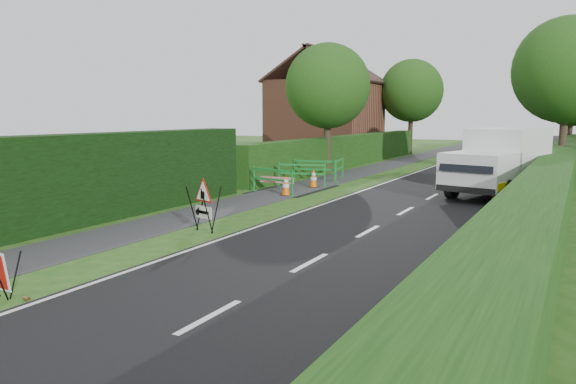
% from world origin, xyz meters
% --- Properties ---
extents(ground, '(120.00, 120.00, 0.00)m').
position_xyz_m(ground, '(0.00, 0.00, 0.00)').
color(ground, '#224B15').
rests_on(ground, ground).
extents(road_surface, '(6.00, 90.00, 0.02)m').
position_xyz_m(road_surface, '(2.50, 35.00, 0.00)').
color(road_surface, black).
rests_on(road_surface, ground).
extents(footpath, '(2.00, 90.00, 0.02)m').
position_xyz_m(footpath, '(-3.00, 35.00, 0.01)').
color(footpath, '#2D2D30').
rests_on(footpath, ground).
extents(hedge_west_near, '(1.10, 18.00, 2.50)m').
position_xyz_m(hedge_west_near, '(-5.00, 0.00, 0.00)').
color(hedge_west_near, black).
rests_on(hedge_west_near, ground).
extents(hedge_west_far, '(1.00, 24.00, 1.80)m').
position_xyz_m(hedge_west_far, '(-5.00, 22.00, 0.00)').
color(hedge_west_far, '#14380F').
rests_on(hedge_west_far, ground).
extents(hedge_east, '(1.20, 50.00, 1.50)m').
position_xyz_m(hedge_east, '(6.50, 16.00, 0.00)').
color(hedge_east, '#14380F').
rests_on(hedge_east, ground).
extents(house_west, '(7.50, 7.40, 7.88)m').
position_xyz_m(house_west, '(-10.00, 30.00, 2.90)').
color(house_west, brown).
rests_on(house_west, ground).
extents(tree_nw, '(4.40, 4.40, 6.70)m').
position_xyz_m(tree_nw, '(-4.60, 18.00, 4.48)').
color(tree_nw, '#2D2116').
rests_on(tree_nw, ground).
extents(tree_ne, '(5.20, 5.20, 7.79)m').
position_xyz_m(tree_ne, '(6.40, 22.00, 5.17)').
color(tree_ne, '#2D2116').
rests_on(tree_ne, ground).
extents(tree_fw, '(4.80, 4.80, 7.24)m').
position_xyz_m(tree_fw, '(-4.60, 34.00, 4.83)').
color(tree_fw, '#2D2116').
rests_on(tree_fw, ground).
extents(tree_fe, '(4.20, 4.20, 6.33)m').
position_xyz_m(tree_fe, '(6.40, 38.00, 4.22)').
color(tree_fe, '#2D2116').
rests_on(tree_fe, ground).
extents(triangle_sign, '(1.01, 1.01, 1.19)m').
position_xyz_m(triangle_sign, '(-1.28, 2.49, 0.82)').
color(triangle_sign, black).
rests_on(triangle_sign, ground).
extents(works_van, '(3.41, 5.84, 2.51)m').
position_xyz_m(works_van, '(4.61, 13.08, 1.33)').
color(works_van, silver).
rests_on(works_van, ground).
extents(traffic_cone_0, '(0.38, 0.38, 0.79)m').
position_xyz_m(traffic_cone_0, '(4.77, 11.17, 0.39)').
color(traffic_cone_0, black).
rests_on(traffic_cone_0, ground).
extents(traffic_cone_1, '(0.38, 0.38, 0.79)m').
position_xyz_m(traffic_cone_1, '(5.52, 13.15, 0.39)').
color(traffic_cone_1, black).
rests_on(traffic_cone_1, ground).
extents(traffic_cone_2, '(0.38, 0.38, 0.79)m').
position_xyz_m(traffic_cone_2, '(5.03, 15.09, 0.39)').
color(traffic_cone_2, black).
rests_on(traffic_cone_2, ground).
extents(traffic_cone_3, '(0.38, 0.38, 0.79)m').
position_xyz_m(traffic_cone_3, '(-2.46, 9.33, 0.39)').
color(traffic_cone_3, black).
rests_on(traffic_cone_3, ground).
extents(traffic_cone_4, '(0.38, 0.38, 0.79)m').
position_xyz_m(traffic_cone_4, '(-2.56, 11.96, 0.39)').
color(traffic_cone_4, black).
rests_on(traffic_cone_4, ground).
extents(ped_barrier_0, '(2.08, 0.83, 1.00)m').
position_xyz_m(ped_barrier_0, '(-3.19, 9.57, 0.63)').
color(ped_barrier_0, '#167C2C').
rests_on(ped_barrier_0, ground).
extents(ped_barrier_1, '(2.09, 0.79, 1.00)m').
position_xyz_m(ped_barrier_1, '(-3.15, 12.06, 0.63)').
color(ped_barrier_1, '#167C2C').
rests_on(ped_barrier_1, ground).
extents(ped_barrier_2, '(2.09, 0.59, 1.00)m').
position_xyz_m(ped_barrier_2, '(-3.44, 13.99, 0.63)').
color(ped_barrier_2, '#167C2C').
rests_on(ped_barrier_2, ground).
extents(ped_barrier_3, '(0.78, 2.09, 1.00)m').
position_xyz_m(ped_barrier_3, '(-2.64, 14.94, 0.63)').
color(ped_barrier_3, '#167C2C').
rests_on(ped_barrier_3, ground).
extents(redwhite_plank, '(1.50, 0.05, 0.25)m').
position_xyz_m(redwhite_plank, '(-3.39, 10.31, 0.00)').
color(redwhite_plank, red).
rests_on(redwhite_plank, ground).
extents(litter_can, '(0.12, 0.07, 0.07)m').
position_xyz_m(litter_can, '(-0.63, -3.24, 0.00)').
color(litter_can, '#BF7F4C').
rests_on(litter_can, ground).
extents(hatchback_car, '(2.21, 3.44, 1.09)m').
position_xyz_m(hatchback_car, '(2.66, 25.73, 0.55)').
color(hatchback_car, white).
rests_on(hatchback_car, ground).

